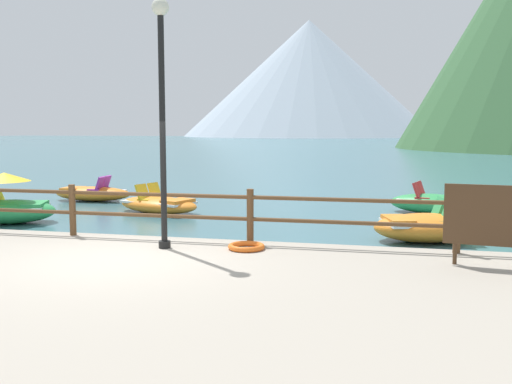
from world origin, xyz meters
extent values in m
plane|color=#3D6B75|center=(0.00, 40.00, 0.00)|extent=(200.00, 200.00, 0.00)
cube|color=#A39989|center=(0.00, -2.20, 0.20)|extent=(28.00, 8.00, 0.40)
cylinder|color=brown|center=(-1.70, 1.55, 0.88)|extent=(0.12, 0.12, 0.95)
cylinder|color=brown|center=(1.70, 1.55, 0.88)|extent=(0.12, 0.12, 0.95)
cylinder|color=brown|center=(5.10, 1.55, 0.88)|extent=(0.12, 0.12, 0.95)
cylinder|color=brown|center=(0.00, 1.55, 1.21)|extent=(23.80, 0.07, 0.07)
cylinder|color=brown|center=(0.00, 1.55, 0.83)|extent=(23.80, 0.07, 0.07)
cylinder|color=black|center=(0.40, 0.86, 2.29)|extent=(0.10, 0.10, 3.79)
sphere|color=silver|center=(0.40, 0.86, 4.31)|extent=(0.28, 0.28, 0.28)
cylinder|color=black|center=(0.40, 0.86, 0.46)|extent=(0.20, 0.20, 0.12)
cube|color=silver|center=(5.40, 0.70, 1.15)|extent=(1.10, 0.19, 0.80)
cube|color=#4C331E|center=(5.40, 0.69, 1.15)|extent=(1.17, 0.19, 0.88)
cylinder|color=#4C331E|center=(4.99, 0.76, 0.57)|extent=(0.06, 0.06, 0.35)
torus|color=orange|center=(1.75, 1.07, 0.45)|extent=(0.61, 0.61, 0.09)
ellipsoid|color=orange|center=(-2.28, 7.02, 0.23)|extent=(2.84, 2.03, 0.46)
cube|color=silver|center=(-2.28, 7.02, 0.31)|extent=(2.23, 1.63, 0.06)
cube|color=yellow|center=(-2.55, 6.84, 0.38)|extent=(0.51, 0.51, 0.08)
cube|color=yellow|center=(-2.71, 6.90, 0.60)|extent=(0.33, 0.45, 0.43)
cube|color=yellow|center=(-2.38, 7.32, 0.38)|extent=(0.51, 0.51, 0.08)
cube|color=yellow|center=(-2.55, 7.37, 0.60)|extent=(0.33, 0.45, 0.43)
cube|color=orange|center=(-1.61, 6.78, 0.37)|extent=(0.82, 1.01, 0.12)
ellipsoid|color=orange|center=(-5.43, 9.06, 0.23)|extent=(2.62, 1.20, 0.47)
cube|color=silver|center=(-5.43, 9.06, 0.31)|extent=(2.04, 0.98, 0.06)
cube|color=purple|center=(-5.24, 9.29, 0.38)|extent=(0.41, 0.41, 0.08)
cube|color=purple|center=(-5.06, 9.29, 0.60)|extent=(0.22, 0.41, 0.43)
cube|color=purple|center=(-5.22, 8.84, 0.38)|extent=(0.41, 0.41, 0.08)
cube|color=purple|center=(-5.04, 8.85, 0.60)|extent=(0.22, 0.41, 0.43)
cube|color=orange|center=(-6.13, 9.04, 0.37)|extent=(0.59, 0.80, 0.12)
ellipsoid|color=green|center=(5.20, 8.65, 0.28)|extent=(2.51, 1.70, 0.55)
cube|color=silver|center=(5.20, 8.65, 0.37)|extent=(1.97, 1.37, 0.06)
cube|color=red|center=(4.97, 8.48, 0.44)|extent=(0.49, 0.49, 0.08)
cube|color=red|center=(4.80, 8.53, 0.66)|extent=(0.31, 0.44, 0.43)
cube|color=red|center=(5.09, 8.92, 0.44)|extent=(0.49, 0.49, 0.08)
cube|color=red|center=(4.92, 8.97, 0.66)|extent=(0.31, 0.44, 0.43)
cube|color=green|center=(5.81, 8.49, 0.43)|extent=(0.70, 0.90, 0.12)
ellipsoid|color=orange|center=(4.82, 4.50, 0.30)|extent=(2.53, 1.94, 0.59)
cube|color=silver|center=(4.82, 4.50, 0.40)|extent=(1.99, 1.57, 0.06)
cube|color=#339956|center=(4.91, 4.81, 0.47)|extent=(0.49, 0.49, 0.08)
cube|color=#339956|center=(5.08, 4.86, 0.69)|extent=(0.31, 0.44, 0.43)
cube|color=#339956|center=(5.06, 4.28, 0.47)|extent=(0.49, 0.49, 0.08)
cube|color=#339956|center=(5.23, 4.33, 0.69)|extent=(0.31, 0.44, 0.43)
cube|color=orange|center=(4.23, 4.33, 0.46)|extent=(0.74, 1.06, 0.12)
ellipsoid|color=green|center=(-5.24, 4.57, 0.30)|extent=(2.52, 1.99, 0.59)
cube|color=silver|center=(-5.24, 4.57, 0.40)|extent=(1.98, 1.60, 0.06)
cube|color=yellow|center=(-5.31, 4.26, 0.47)|extent=(0.51, 0.51, 0.08)
cube|color=yellow|center=(-5.48, 4.76, 0.47)|extent=(0.51, 0.51, 0.08)
cube|color=green|center=(-4.67, 4.77, 0.46)|extent=(0.77, 1.04, 0.12)
cone|color=yellow|center=(-5.34, 4.53, 1.17)|extent=(1.61, 1.61, 0.22)
cone|color=#386038|center=(17.32, 68.86, 11.37)|extent=(23.17, 23.17, 22.74)
cone|color=#9EADBC|center=(-17.35, 146.58, 15.27)|extent=(66.45, 66.45, 30.53)
camera|label=1|loc=(4.01, -7.98, 2.41)|focal=40.36mm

